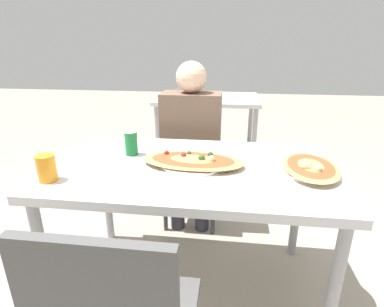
% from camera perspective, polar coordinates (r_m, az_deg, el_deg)
% --- Properties ---
extents(ground_plane, '(14.00, 14.00, 0.00)m').
position_cam_1_polar(ground_plane, '(1.85, -0.13, -23.48)').
color(ground_plane, '#9E9384').
extents(dining_table, '(1.33, 0.81, 0.73)m').
position_cam_1_polar(dining_table, '(1.48, -0.15, -4.74)').
color(dining_table, silver).
rests_on(dining_table, ground_plane).
extents(chair_far_seated, '(0.40, 0.40, 0.90)m').
position_cam_1_polar(chair_far_seated, '(2.21, 0.22, -0.01)').
color(chair_far_seated, '#4C4C4C').
rests_on(chair_far_seated, ground_plane).
extents(person_seated, '(0.40, 0.25, 1.18)m').
position_cam_1_polar(person_seated, '(2.05, -0.17, 3.70)').
color(person_seated, '#2D2D38').
rests_on(person_seated, ground_plane).
extents(pizza_main, '(0.51, 0.30, 0.06)m').
position_cam_1_polar(pizza_main, '(1.44, 0.19, -1.45)').
color(pizza_main, white).
rests_on(pizza_main, dining_table).
extents(soda_can, '(0.07, 0.07, 0.12)m').
position_cam_1_polar(soda_can, '(1.60, -11.50, 1.90)').
color(soda_can, '#197233').
rests_on(soda_can, dining_table).
extents(drink_glass, '(0.08, 0.08, 0.12)m').
position_cam_1_polar(drink_glass, '(1.41, -25.94, -2.52)').
color(drink_glass, orange).
rests_on(drink_glass, dining_table).
extents(pizza_second, '(0.28, 0.38, 0.06)m').
position_cam_1_polar(pizza_second, '(1.47, 21.59, -2.53)').
color(pizza_second, white).
rests_on(pizza_second, dining_table).
extents(background_table, '(1.10, 0.80, 0.85)m').
position_cam_1_polar(background_table, '(3.37, 2.39, 9.82)').
color(background_table, silver).
rests_on(background_table, ground_plane).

